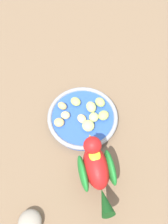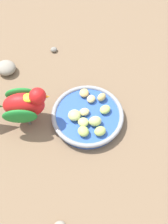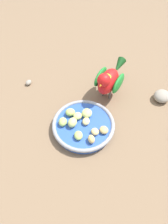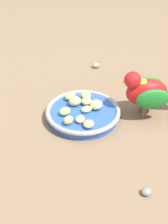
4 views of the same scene
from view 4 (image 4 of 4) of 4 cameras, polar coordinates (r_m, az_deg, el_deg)
ground_plane at (r=0.87m, az=1.17°, el=-1.40°), size 4.00×4.00×0.00m
feeding_bowl at (r=0.87m, az=-0.27°, el=-0.30°), size 0.22×0.22×0.03m
apple_piece_0 at (r=0.91m, az=0.34°, el=3.21°), size 0.05×0.05×0.02m
apple_piece_1 at (r=0.86m, az=0.45°, el=0.49°), size 0.04×0.04×0.02m
apple_piece_2 at (r=0.89m, az=0.49°, el=2.06°), size 0.04×0.03×0.02m
apple_piece_3 at (r=0.81m, az=-3.04°, el=-1.59°), size 0.03×0.04×0.02m
apple_piece_4 at (r=0.85m, az=-3.73°, el=0.12°), size 0.04×0.04×0.02m
apple_piece_5 at (r=0.87m, az=2.36°, el=1.42°), size 0.05×0.05×0.03m
apple_piece_6 at (r=0.82m, az=-0.73°, el=-1.43°), size 0.03×0.03×0.02m
apple_piece_7 at (r=0.91m, az=-2.70°, el=3.05°), size 0.04×0.05×0.02m
apple_piece_8 at (r=0.88m, az=-1.77°, el=2.12°), size 0.05×0.05×0.03m
apple_piece_9 at (r=0.80m, az=0.90°, el=-2.35°), size 0.03×0.03×0.02m
parrot at (r=0.86m, az=12.34°, el=4.04°), size 0.20×0.14×0.15m
pebble_0 at (r=0.69m, az=12.02°, el=-14.88°), size 0.03×0.03×0.02m
pebble_1 at (r=1.15m, az=2.33°, el=9.01°), size 0.04×0.03×0.02m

